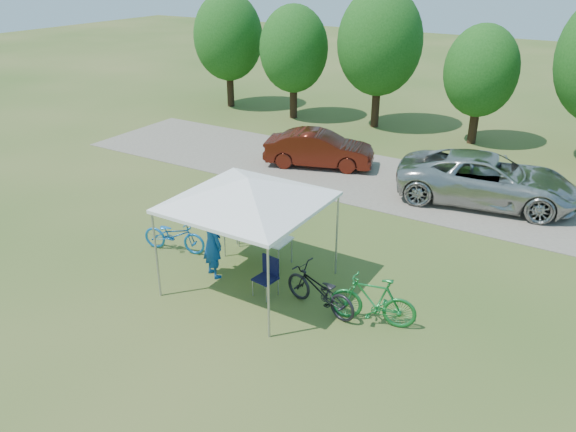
% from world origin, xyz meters
% --- Properties ---
extents(ground, '(100.00, 100.00, 0.00)m').
position_xyz_m(ground, '(0.00, 0.00, 0.00)').
color(ground, '#2D5119').
rests_on(ground, ground).
extents(gravel_strip, '(24.00, 5.00, 0.02)m').
position_xyz_m(gravel_strip, '(0.00, 8.00, 0.01)').
color(gravel_strip, gray).
rests_on(gravel_strip, ground).
extents(canopy, '(4.53, 4.53, 3.00)m').
position_xyz_m(canopy, '(0.00, 0.00, 2.65)').
color(canopy, '#A5A5AA').
rests_on(canopy, ground).
extents(treeline, '(24.89, 4.28, 6.30)m').
position_xyz_m(treeline, '(-0.29, 14.05, 3.53)').
color(treeline, '#382314').
rests_on(treeline, ground).
extents(folding_table, '(1.75, 0.73, 0.72)m').
position_xyz_m(folding_table, '(-0.54, 1.09, 0.68)').
color(folding_table, white).
rests_on(folding_table, ground).
extents(folding_chair, '(0.53, 0.54, 0.92)m').
position_xyz_m(folding_chair, '(0.57, -0.12, 0.54)').
color(folding_chair, black).
rests_on(folding_chair, ground).
extents(cooler, '(0.46, 0.31, 0.33)m').
position_xyz_m(cooler, '(-1.00, 1.09, 0.89)').
color(cooler, white).
rests_on(cooler, folding_table).
extents(ice_cream_cup, '(0.08, 0.08, 0.06)m').
position_xyz_m(ice_cream_cup, '(-0.08, 1.04, 0.75)').
color(ice_cream_cup, '#E4F038').
rests_on(ice_cream_cup, folding_table).
extents(cyclist, '(0.77, 0.64, 1.80)m').
position_xyz_m(cyclist, '(-1.02, -0.13, 0.90)').
color(cyclist, '#114590').
rests_on(cyclist, ground).
extents(bike_blue, '(1.85, 1.01, 0.92)m').
position_xyz_m(bike_blue, '(-2.69, 0.34, 0.46)').
color(bike_blue, '#1467B6').
rests_on(bike_blue, ground).
extents(bike_green, '(1.93, 0.93, 1.12)m').
position_xyz_m(bike_green, '(3.09, 0.07, 0.56)').
color(bike_green, '#197430').
rests_on(bike_green, ground).
extents(bike_dark, '(1.99, 1.03, 1.00)m').
position_xyz_m(bike_dark, '(1.91, -0.09, 0.50)').
color(bike_dark, black).
rests_on(bike_dark, ground).
extents(minivan, '(5.87, 3.44, 1.53)m').
position_xyz_m(minivan, '(3.53, 7.95, 0.79)').
color(minivan, '#AEAFAA').
rests_on(minivan, gravel_strip).
extents(sedan, '(4.22, 2.59, 1.31)m').
position_xyz_m(sedan, '(-2.60, 8.19, 0.68)').
color(sedan, '#48140C').
rests_on(sedan, gravel_strip).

